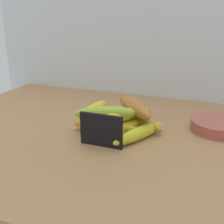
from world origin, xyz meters
TOP-DOWN VIEW (x-y plane):
  - counter_top at (0.00, 0.00)cm, footprint 110.00×76.00cm
  - back_wall at (0.00, 39.00)cm, footprint 130.00×2.00cm
  - chalkboard_sign at (-0.25, -7.59)cm, footprint 11.00×1.80cm
  - fruit_bowl at (26.62, 12.49)cm, footprint 14.62×14.62cm
  - banana_0 at (-2.12, -0.38)cm, footprint 18.44×5.35cm
  - banana_1 at (7.73, -0.54)cm, footprint 11.35×18.04cm
  - banana_2 at (-11.13, 12.59)cm, footprint 4.89×16.77cm
  - banana_3 at (3.28, 1.31)cm, footprint 12.63×19.83cm
  - banana_4 at (3.83, 6.75)cm, footprint 19.63×11.27cm
  - banana_5 at (-1.77, 4.32)cm, footprint 16.65×17.71cm
  - banana_6 at (-1.98, 0.18)cm, footprint 16.84×9.99cm
  - banana_7 at (3.88, 7.33)cm, footprint 15.71×16.80cm
  - banana_8 at (2.26, 2.29)cm, footprint 12.87×18.34cm

SIDE VIEW (x-z plane):
  - counter_top at x=0.00cm, z-range 0.00..3.00cm
  - fruit_bowl at x=26.62cm, z-range 3.00..6.06cm
  - banana_3 at x=3.28cm, z-range 3.00..6.23cm
  - banana_2 at x=-11.13cm, z-range 3.00..6.24cm
  - banana_1 at x=7.73cm, z-range 3.00..6.38cm
  - banana_0 at x=-2.12cm, z-range 3.00..6.77cm
  - banana_4 at x=3.83cm, z-range 3.00..6.85cm
  - banana_5 at x=-1.77cm, z-range 3.00..7.21cm
  - chalkboard_sign at x=-0.25cm, z-range 2.66..11.06cm
  - banana_8 at x=2.26cm, z-range 6.23..9.55cm
  - banana_6 at x=-1.98cm, z-range 6.77..10.77cm
  - banana_7 at x=3.88cm, z-range 6.85..11.13cm
  - back_wall at x=0.00cm, z-range 0.00..70.00cm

